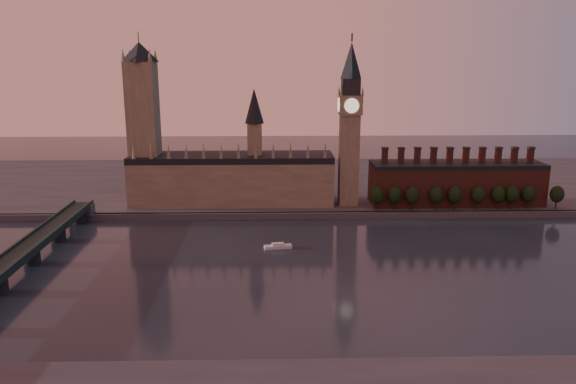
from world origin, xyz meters
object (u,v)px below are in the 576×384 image
at_px(victoria_tower, 143,119).
at_px(river_boat, 278,246).
at_px(big_ben, 350,123).
at_px(westminster_bridge, 12,264).

height_order(victoria_tower, river_boat, victoria_tower).
height_order(big_ben, river_boat, big_ben).
distance_m(victoria_tower, river_boat, 128.94).
relative_size(victoria_tower, westminster_bridge, 0.54).
height_order(victoria_tower, big_ben, victoria_tower).
xyz_separation_m(westminster_bridge, river_boat, (119.10, 39.01, -6.33)).
height_order(westminster_bridge, river_boat, westminster_bridge).
bearing_deg(westminster_bridge, river_boat, 18.14).
xyz_separation_m(victoria_tower, westminster_bridge, (-35.00, -117.70, -51.65)).
xyz_separation_m(victoria_tower, big_ben, (130.00, -5.00, -2.26)).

